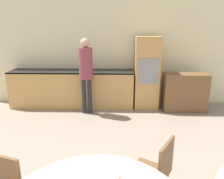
{
  "coord_description": "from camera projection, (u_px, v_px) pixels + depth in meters",
  "views": [
    {
      "loc": [
        0.04,
        -0.14,
        1.98
      ],
      "look_at": [
        -0.04,
        2.95,
        1.08
      ],
      "focal_mm": 35.0,
      "sensor_mm": 36.0,
      "label": 1
    }
  ],
  "objects": [
    {
      "name": "oven_unit",
      "position": [
        147.0,
        73.0,
        5.39
      ],
      "size": [
        0.58,
        0.59,
        1.75
      ],
      "color": "tan",
      "rests_on": "ground_plane"
    },
    {
      "name": "person_standing",
      "position": [
        86.0,
        67.0,
        4.89
      ],
      "size": [
        0.31,
        0.31,
        1.74
      ],
      "color": "#262628",
      "rests_on": "ground_plane"
    },
    {
      "name": "wall_back",
      "position": [
        116.0,
        54.0,
        5.61
      ],
      "size": [
        6.97,
        0.05,
        2.6
      ],
      "color": "beige",
      "rests_on": "ground_plane"
    },
    {
      "name": "chair_far_right",
      "position": [
        156.0,
        171.0,
        2.33
      ],
      "size": [
        0.55,
        0.55,
        0.86
      ],
      "rotation": [
        0.0,
        0.0,
        4.16
      ],
      "color": "brown",
      "rests_on": "ground_plane"
    },
    {
      "name": "cup",
      "position": [
        116.0,
        176.0,
        1.83
      ],
      "size": [
        0.07,
        0.07,
        0.08
      ],
      "color": "white",
      "rests_on": "dining_table"
    },
    {
      "name": "sideboard",
      "position": [
        185.0,
        92.0,
        5.25
      ],
      "size": [
        1.01,
        0.45,
        0.91
      ],
      "color": "brown",
      "rests_on": "ground_plane"
    },
    {
      "name": "kitchen_counter",
      "position": [
        72.0,
        88.0,
        5.54
      ],
      "size": [
        3.06,
        0.6,
        0.92
      ],
      "color": "tan",
      "rests_on": "ground_plane"
    }
  ]
}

